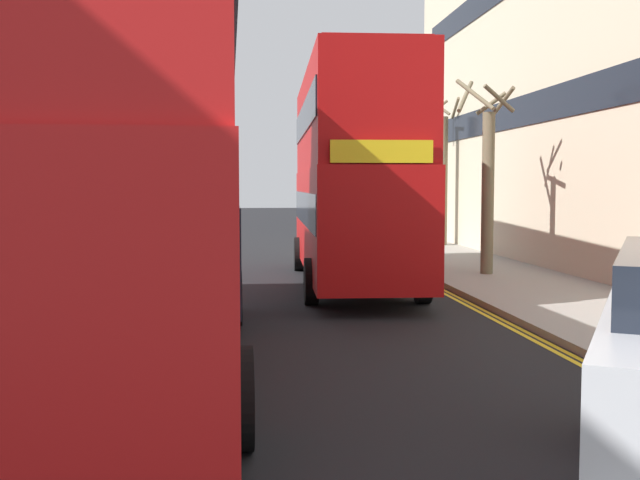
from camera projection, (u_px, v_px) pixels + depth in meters
name	position (u px, v px, depth m)	size (l,w,h in m)	color
sidewalk_right	(556.00, 297.00, 17.14)	(4.00, 80.00, 0.14)	gray
kerb_line_outer	(497.00, 317.00, 14.93)	(0.10, 56.00, 0.01)	yellow
kerb_line_inner	(490.00, 317.00, 14.92)	(0.10, 56.00, 0.01)	yellow
double_decker_bus_away	(144.00, 157.00, 10.39)	(2.90, 10.84, 5.64)	red
double_decker_bus_oncoming	(351.00, 171.00, 19.75)	(3.10, 10.89, 5.64)	#B20F0F
street_tree_mid	(442.00, 177.00, 31.43)	(1.67, 1.79, 6.43)	#6B6047
street_tree_far	(487.00, 180.00, 21.05)	(1.65, 1.92, 5.55)	#6B6047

